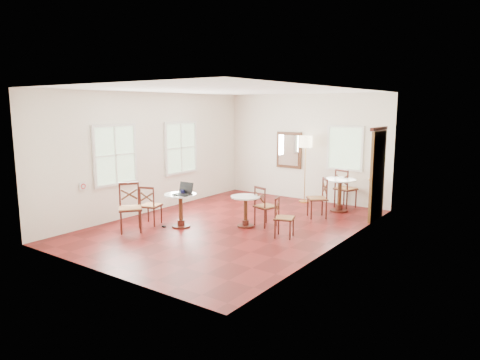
% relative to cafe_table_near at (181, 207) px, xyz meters
% --- Properties ---
extents(ground, '(7.00, 7.00, 0.00)m').
position_rel_cafe_table_near_xyz_m(ground, '(0.85, 0.77, -0.47)').
color(ground, '#611110').
rests_on(ground, ground).
extents(room_shell, '(5.02, 7.02, 3.01)m').
position_rel_cafe_table_near_xyz_m(room_shell, '(0.79, 1.05, 1.42)').
color(room_shell, white).
rests_on(room_shell, ground).
extents(cafe_table_near, '(0.71, 0.71, 0.75)m').
position_rel_cafe_table_near_xyz_m(cafe_table_near, '(0.00, 0.00, 0.00)').
color(cafe_table_near, '#421810').
rests_on(cafe_table_near, ground).
extents(cafe_table_mid, '(0.66, 0.66, 0.70)m').
position_rel_cafe_table_near_xyz_m(cafe_table_mid, '(1.15, 0.86, -0.03)').
color(cafe_table_mid, '#421810').
rests_on(cafe_table_mid, ground).
extents(cafe_table_back, '(0.80, 0.80, 0.84)m').
position_rel_cafe_table_near_xyz_m(cafe_table_back, '(2.29, 3.43, 0.06)').
color(cafe_table_back, '#421810').
rests_on(cafe_table_back, ground).
extents(chair_near_a, '(0.52, 0.52, 0.90)m').
position_rel_cafe_table_near_xyz_m(chair_near_a, '(-0.70, -0.25, -0.02)').
color(chair_near_a, '#421810').
rests_on(chair_near_a, ground).
extents(chair_near_b, '(0.67, 0.67, 1.04)m').
position_rel_cafe_table_near_xyz_m(chair_near_b, '(-0.66, -0.87, 0.05)').
color(chair_near_b, '#421810').
rests_on(chair_near_b, ground).
extents(chair_mid_a, '(0.52, 0.52, 0.91)m').
position_rel_cafe_table_near_xyz_m(chair_mid_a, '(1.46, 1.17, -0.01)').
color(chair_mid_a, '#421810').
rests_on(chair_mid_a, ground).
extents(chair_mid_b, '(0.48, 0.48, 0.83)m').
position_rel_cafe_table_near_xyz_m(chair_mid_b, '(2.23, 0.66, -0.05)').
color(chair_mid_b, '#421810').
rests_on(chair_mid_b, ground).
extents(chair_back_a, '(0.59, 0.59, 1.04)m').
position_rel_cafe_table_near_xyz_m(chair_back_a, '(2.23, 3.92, 0.05)').
color(chair_back_a, '#421810').
rests_on(chair_back_a, ground).
extents(chair_back_b, '(0.62, 0.62, 0.96)m').
position_rel_cafe_table_near_xyz_m(chair_back_b, '(2.11, 2.56, 0.01)').
color(chair_back_b, '#421810').
rests_on(chair_back_b, ground).
extents(floor_lamp, '(0.36, 0.36, 1.86)m').
position_rel_cafe_table_near_xyz_m(floor_lamp, '(1.04, 3.92, 1.11)').
color(floor_lamp, '#BF8C3F').
rests_on(floor_lamp, ground).
extents(laptop, '(0.38, 0.32, 0.26)m').
position_rel_cafe_table_near_xyz_m(laptop, '(0.11, -0.00, 0.35)').
color(laptop, black).
rests_on(laptop, cafe_table_near).
extents(mouse, '(0.10, 0.07, 0.04)m').
position_rel_cafe_table_near_xyz_m(mouse, '(0.03, -0.20, 0.31)').
color(mouse, black).
rests_on(mouse, cafe_table_near).
extents(navy_mug, '(0.12, 0.08, 0.10)m').
position_rel_cafe_table_near_xyz_m(navy_mug, '(0.06, 0.00, 0.33)').
color(navy_mug, black).
rests_on(navy_mug, cafe_table_near).
extents(water_glass, '(0.06, 0.06, 0.10)m').
position_rel_cafe_table_near_xyz_m(water_glass, '(0.05, -0.00, 0.33)').
color(water_glass, white).
rests_on(water_glass, cafe_table_near).
extents(power_adapter, '(0.09, 0.05, 0.03)m').
position_rel_cafe_table_near_xyz_m(power_adapter, '(-0.30, -0.24, -0.45)').
color(power_adapter, black).
rests_on(power_adapter, ground).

